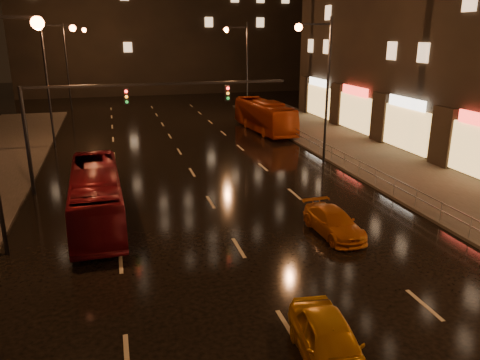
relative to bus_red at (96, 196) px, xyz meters
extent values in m
plane|color=black|center=(5.93, 5.26, -1.35)|extent=(140.00, 140.00, 0.00)
cube|color=#38332D|center=(19.43, 0.26, -1.28)|extent=(7.00, 70.00, 0.15)
cylinder|color=black|center=(-3.67, 5.26, 1.75)|extent=(0.22, 0.22, 6.20)
cube|color=black|center=(3.93, 5.26, 4.75)|extent=(15.20, 0.14, 0.14)
cube|color=black|center=(1.93, 5.26, 4.10)|extent=(0.32, 0.18, 0.95)
cube|color=black|center=(7.93, 5.26, 4.10)|extent=(0.32, 0.18, 0.95)
sphere|color=#FF1E19|center=(1.93, 5.14, 4.40)|extent=(0.18, 0.18, 0.18)
cylinder|color=#99999E|center=(16.13, 29.26, -0.70)|extent=(0.04, 0.04, 1.00)
cube|color=#99999E|center=(16.13, 3.26, -0.25)|extent=(0.05, 56.00, 0.05)
cube|color=#99999E|center=(16.13, 3.26, -0.65)|extent=(0.05, 56.00, 0.05)
imported|color=maroon|center=(0.00, 0.00, 0.00)|extent=(2.56, 9.77, 2.70)
imported|color=#AA3911|center=(14.93, 19.24, 0.10)|extent=(3.10, 10.54, 2.90)
imported|color=#C78512|center=(6.43, -12.62, -0.66)|extent=(2.09, 4.20, 1.38)
imported|color=#BB5E11|center=(10.56, -4.47, -0.77)|extent=(1.82, 4.10, 1.17)
camera|label=1|loc=(1.10, -22.62, 7.58)|focal=35.00mm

